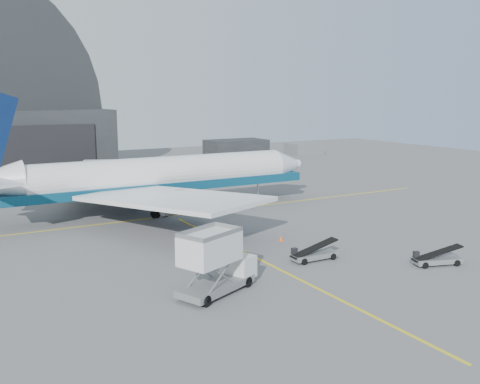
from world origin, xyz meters
TOP-DOWN VIEW (x-y plane):
  - ground at (0.00, 0.00)m, footprint 200.00×200.00m
  - taxi_lines at (0.00, 12.67)m, footprint 80.00×42.12m
  - distant_bldg_a at (38.00, 72.00)m, footprint 14.00×8.00m
  - distant_bldg_b at (55.00, 68.00)m, footprint 8.00×6.00m
  - airliner at (-1.64, 22.87)m, footprint 45.71×44.32m
  - catering_truck at (-7.18, -5.62)m, footprint 7.19×4.97m
  - pushback_tug at (-0.96, 6.11)m, footprint 4.46×3.07m
  - belt_loader_a at (4.06, -2.73)m, footprint 4.61×1.69m
  - belt_loader_b at (12.42, -9.04)m, footprint 4.49×2.59m
  - traffic_cone at (5.14, 4.01)m, footprint 0.40×0.40m

SIDE VIEW (x-z plane):
  - ground at x=0.00m, z-range 0.00..0.00m
  - distant_bldg_a at x=38.00m, z-range -2.00..2.00m
  - distant_bldg_b at x=55.00m, z-range -1.40..1.40m
  - taxi_lines at x=0.00m, z-range 0.00..0.02m
  - traffic_cone at x=5.14m, z-range -0.01..0.57m
  - belt_loader_b at x=12.42m, z-range -0.32..1.36m
  - belt_loader_a at x=4.06m, z-range -0.34..1.42m
  - pushback_tug at x=-0.96m, z-range -0.24..1.67m
  - catering_truck at x=-7.18m, z-range 0.03..4.67m
  - airliner at x=-1.64m, z-range -3.53..12.51m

